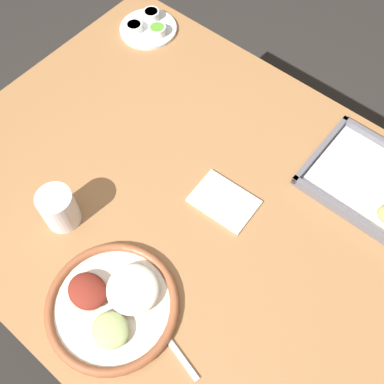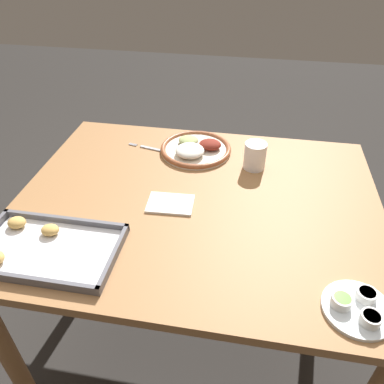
{
  "view_description": "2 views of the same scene",
  "coord_description": "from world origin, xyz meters",
  "px_view_note": "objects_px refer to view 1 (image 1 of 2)",
  "views": [
    {
      "loc": [
        0.34,
        -0.39,
        1.71
      ],
      "look_at": [
        0.02,
        0.0,
        0.8
      ],
      "focal_mm": 42.0,
      "sensor_mm": 36.0,
      "label": 1
    },
    {
      "loc": [
        -0.15,
        0.96,
        1.54
      ],
      "look_at": [
        0.02,
        0.0,
        0.8
      ],
      "focal_mm": 35.0,
      "sensor_mm": 36.0,
      "label": 2
    }
  ],
  "objects_px": {
    "fork": "(180,356)",
    "saucer_plate": "(148,27)",
    "dinner_plate": "(114,304)",
    "drinking_cup": "(59,208)",
    "napkin": "(224,201)"
  },
  "relations": [
    {
      "from": "fork",
      "to": "drinking_cup",
      "type": "xyz_separation_m",
      "value": [
        -0.4,
        0.06,
        0.05
      ]
    },
    {
      "from": "dinner_plate",
      "to": "drinking_cup",
      "type": "xyz_separation_m",
      "value": [
        -0.23,
        0.07,
        0.04
      ]
    },
    {
      "from": "dinner_plate",
      "to": "napkin",
      "type": "bearing_deg",
      "value": 85.69
    },
    {
      "from": "fork",
      "to": "napkin",
      "type": "distance_m",
      "value": 0.36
    },
    {
      "from": "dinner_plate",
      "to": "fork",
      "type": "xyz_separation_m",
      "value": [
        0.17,
        0.01,
        -0.01
      ]
    },
    {
      "from": "saucer_plate",
      "to": "drinking_cup",
      "type": "relative_size",
      "value": 1.69
    },
    {
      "from": "drinking_cup",
      "to": "saucer_plate",
      "type": "bearing_deg",
      "value": 114.87
    },
    {
      "from": "fork",
      "to": "drinking_cup",
      "type": "distance_m",
      "value": 0.41
    },
    {
      "from": "drinking_cup",
      "to": "dinner_plate",
      "type": "bearing_deg",
      "value": -17.03
    },
    {
      "from": "fork",
      "to": "saucer_plate",
      "type": "distance_m",
      "value": 0.94
    },
    {
      "from": "fork",
      "to": "dinner_plate",
      "type": "bearing_deg",
      "value": -163.87
    },
    {
      "from": "saucer_plate",
      "to": "drinking_cup",
      "type": "bearing_deg",
      "value": -65.13
    },
    {
      "from": "dinner_plate",
      "to": "saucer_plate",
      "type": "relative_size",
      "value": 1.65
    },
    {
      "from": "saucer_plate",
      "to": "napkin",
      "type": "bearing_deg",
      "value": -30.85
    },
    {
      "from": "drinking_cup",
      "to": "fork",
      "type": "bearing_deg",
      "value": -8.55
    }
  ]
}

